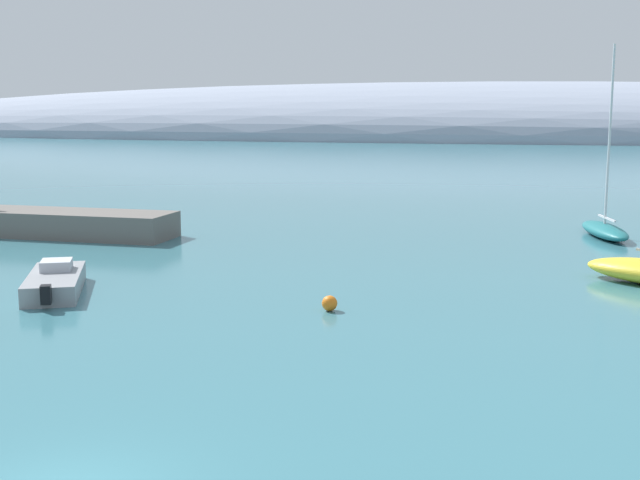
% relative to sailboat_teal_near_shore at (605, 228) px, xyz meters
% --- Properties ---
extents(distant_ridge, '(364.61, 75.06, 26.27)m').
position_rel_sailboat_teal_near_shore_xyz_m(distant_ridge, '(-20.89, 155.29, -0.50)').
color(distant_ridge, '#8E99AD').
rests_on(distant_ridge, ground).
extents(sailboat_teal_near_shore, '(3.08, 6.43, 10.55)m').
position_rel_sailboat_teal_near_shore_xyz_m(sailboat_teal_near_shore, '(0.00, 0.00, 0.00)').
color(sailboat_teal_near_shore, '#1E6B70').
rests_on(sailboat_teal_near_shore, water).
extents(motorboat_grey_alongside_breakwater, '(4.07, 5.68, 1.15)m').
position_rel_sailboat_teal_near_shore_xyz_m(motorboat_grey_alongside_breakwater, '(-21.93, -20.03, -0.08)').
color(motorboat_grey_alongside_breakwater, gray).
rests_on(motorboat_grey_alongside_breakwater, water).
extents(mooring_buoy_orange, '(0.56, 0.56, 0.56)m').
position_rel_sailboat_teal_near_shore_xyz_m(mooring_buoy_orange, '(-10.82, -20.25, -0.22)').
color(mooring_buoy_orange, orange).
rests_on(mooring_buoy_orange, water).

